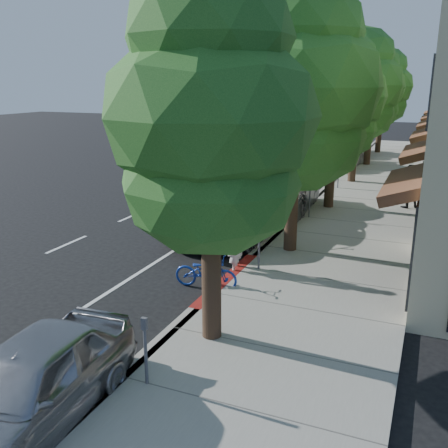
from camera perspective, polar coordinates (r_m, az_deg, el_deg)
The scene contains 18 objects.
ground at distance 12.68m, azimuth -1.40°, elevation -8.43°, with size 120.00×120.00×0.00m, color black.
sidewalk at distance 19.38m, azimuth 14.70°, elevation 0.03°, with size 4.60×56.00×0.15m, color gray.
curb at distance 19.80m, azimuth 8.12°, elevation 0.74°, with size 0.30×56.00×0.15m, color #9E998E.
curb_red_segment at distance 13.49m, azimuth 0.35°, elevation -6.52°, with size 0.32×4.00×0.15m, color maroon.
street_tree_0 at distance 9.37m, azimuth -1.58°, elevation 11.61°, with size 4.07×4.07×7.22m.
street_tree_1 at distance 15.02m, azimuth 8.22°, elevation 14.80°, with size 4.99×4.99×8.06m.
street_tree_2 at distance 20.88m, azimuth 12.54°, elevation 13.77°, with size 4.14×4.14×7.27m.
street_tree_3 at distance 26.79m, azimuth 15.06°, elevation 14.83°, with size 4.53×4.53×7.87m.
street_tree_4 at distance 32.74m, azimuth 16.60°, elevation 14.50°, with size 3.97×3.97×7.44m.
street_tree_5 at distance 38.71m, azimuth 17.70°, elevation 14.60°, with size 4.26×4.26×7.56m.
cyclist at distance 13.90m, azimuth 1.49°, elevation -1.70°, with size 0.74×0.49×2.03m, color silver.
bicycle at distance 13.10m, azimuth -2.08°, elevation -5.51°, with size 0.59×1.68×0.89m, color #163599.
silver_suv at distance 17.70m, azimuth 1.65°, elevation 1.91°, with size 3.07×6.66×1.85m, color #B0B0B5.
dark_sedan at distance 20.70m, azimuth 7.58°, elevation 3.39°, with size 1.61×4.61×1.52m, color #222627.
white_pickup at distance 32.13m, azimuth 13.10°, elevation 7.79°, with size 2.39×5.88×1.71m, color silver.
dark_suv_far at distance 37.42m, azimuth 14.77°, elevation 8.78°, with size 2.00×4.96×1.69m, color black.
near_car_a at distance 8.64m, azimuth -21.41°, elevation -16.77°, with size 1.73×4.30×1.46m, color #A2A2A7.
pedestrian at distance 22.04m, azimuth 20.34°, elevation 4.07°, with size 0.88×0.68×1.80m, color black.
Camera 1 is at (4.76, -10.51, 5.26)m, focal length 40.00 mm.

